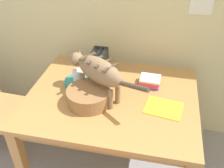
% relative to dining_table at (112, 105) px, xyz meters
% --- Properties ---
extents(wall_rear, '(4.97, 0.11, 2.50)m').
position_rel_dining_table_xyz_m(wall_rear, '(0.06, 0.64, 0.58)').
color(wall_rear, beige).
rests_on(wall_rear, ground_plane).
extents(dining_table, '(1.23, 0.99, 0.76)m').
position_rel_dining_table_xyz_m(dining_table, '(0.00, 0.00, 0.00)').
color(dining_table, '#BB7F44').
rests_on(dining_table, ground_plane).
extents(cat, '(0.61, 0.40, 0.31)m').
position_rel_dining_table_xyz_m(cat, '(-0.09, -0.03, 0.30)').
color(cat, '#8B6C4D').
rests_on(cat, dining_table).
extents(saucer_bowl, '(0.22, 0.22, 0.03)m').
position_rel_dining_table_xyz_m(saucer_bowl, '(-0.28, 0.09, 0.11)').
color(saucer_bowl, teal).
rests_on(saucer_bowl, dining_table).
extents(coffee_mug, '(0.13, 0.08, 0.09)m').
position_rel_dining_table_xyz_m(coffee_mug, '(-0.28, 0.09, 0.17)').
color(coffee_mug, white).
rests_on(coffee_mug, saucer_bowl).
extents(magazine, '(0.28, 0.23, 0.01)m').
position_rel_dining_table_xyz_m(magazine, '(0.37, -0.07, 0.09)').
color(magazine, yellow).
rests_on(magazine, dining_table).
extents(book_stack, '(0.17, 0.15, 0.07)m').
position_rel_dining_table_xyz_m(book_stack, '(0.25, 0.19, 0.12)').
color(book_stack, purple).
rests_on(book_stack, dining_table).
extents(wicker_basket, '(0.30, 0.30, 0.11)m').
position_rel_dining_table_xyz_m(wicker_basket, '(-0.14, -0.12, 0.14)').
color(wicker_basket, olive).
rests_on(wicker_basket, dining_table).
extents(toaster, '(0.12, 0.20, 0.18)m').
position_rel_dining_table_xyz_m(toaster, '(-0.18, 0.32, 0.17)').
color(toaster, black).
rests_on(toaster, dining_table).
extents(wooden_chair_near, '(0.44, 0.44, 0.93)m').
position_rel_dining_table_xyz_m(wooden_chair_near, '(-0.99, 0.01, -0.22)').
color(wooden_chair_near, '#BD854C').
rests_on(wooden_chair_near, ground_plane).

